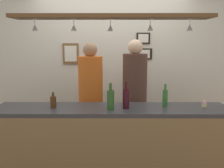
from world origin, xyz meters
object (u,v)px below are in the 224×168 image
Objects in this scene: picture_frame_caricature at (71,54)px; picture_frame_upper_small at (143,38)px; bottle_wine_dark_red at (126,98)px; cupcake at (204,104)px; person_left_orange_shirt at (91,91)px; bottle_champagne_green at (111,99)px; bottle_beer_green_import at (165,97)px; bottle_beer_brown_stubby at (53,102)px; picture_frame_lower_pair at (143,54)px; person_middle_brown_shirt at (135,89)px.

picture_frame_upper_small reaches higher than picture_frame_caricature.
bottle_wine_dark_red is 3.85× the size of cupcake.
person_left_orange_shirt reaches higher than bottle_wine_dark_red.
bottle_champagne_green reaches higher than bottle_beer_green_import.
person_left_orange_shirt is 1.10m from bottle_beer_green_import.
bottle_beer_green_import is at bearing 3.68° from bottle_beer_brown_stubby.
bottle_beer_brown_stubby is 1.89m from picture_frame_lower_pair.
bottle_beer_brown_stubby is at bearing -129.90° from picture_frame_upper_small.
bottle_champagne_green is 0.88× the size of picture_frame_caricature.
picture_frame_lower_pair is (0.52, 1.49, 0.43)m from bottle_champagne_green.
bottle_wine_dark_red is at bearing -103.40° from picture_frame_upper_small.
bottle_wine_dark_red reaches higher than cupcake.
picture_frame_upper_small reaches higher than bottle_wine_dark_red.
bottle_beer_brown_stubby is at bearing -118.35° from person_left_orange_shirt.
bottle_beer_green_import is at bearing -84.80° from picture_frame_lower_pair.
bottle_champagne_green is at bearing -65.70° from picture_frame_caricature.
bottle_wine_dark_red is at bearing -102.21° from person_middle_brown_shirt.
person_left_orange_shirt is at bearing 61.65° from bottle_beer_brown_stubby.
picture_frame_caricature is 1.55× the size of picture_frame_upper_small.
person_left_orange_shirt is at bearing 155.05° from cupcake.
bottle_beer_brown_stubby reaches higher than cupcake.
bottle_champagne_green reaches higher than bottle_beer_brown_stubby.
picture_frame_upper_small reaches higher than person_middle_brown_shirt.
bottle_champagne_green is at bearing -113.20° from person_middle_brown_shirt.
person_middle_brown_shirt reaches higher than bottle_beer_brown_stubby.
person_middle_brown_shirt reaches higher than person_left_orange_shirt.
picture_frame_caricature is 1.22m from picture_frame_upper_small.
bottle_wine_dark_red reaches higher than bottle_beer_green_import.
cupcake is (0.91, 0.08, -0.08)m from bottle_wine_dark_red.
person_left_orange_shirt is 0.82m from bottle_champagne_green.
person_middle_brown_shirt is at bearing 77.79° from bottle_wine_dark_red.
person_left_orange_shirt is 5.67× the size of bottle_wine_dark_red.
bottle_wine_dark_red is 1.15× the size of bottle_beer_green_import.
cupcake is (0.45, -0.04, -0.07)m from bottle_beer_green_import.
picture_frame_upper_small is (0.00, 0.00, 0.25)m from picture_frame_lower_pair.
picture_frame_lower_pair reaches higher than bottle_champagne_green.
bottle_beer_green_import is (0.46, 0.12, -0.01)m from bottle_wine_dark_red.
bottle_beer_green_import is (0.93, -0.60, 0.04)m from person_left_orange_shirt.
person_left_orange_shirt is 5.00× the size of picture_frame_caricature.
bottle_champagne_green is 1.15× the size of bottle_beer_green_import.
person_middle_brown_shirt is 1.20m from bottle_beer_brown_stubby.
picture_frame_lower_pair is at bearing 95.20° from bottle_beer_green_import.
cupcake is 1.56m from picture_frame_lower_pair.
picture_frame_lower_pair is at bearing 76.64° from bottle_wine_dark_red.
bottle_beer_brown_stubby is 1.30m from bottle_beer_green_import.
bottle_beer_green_import is 1.92m from picture_frame_caricature.
bottle_beer_green_import is at bearing -32.97° from person_left_orange_shirt.
person_middle_brown_shirt is 5.80× the size of bottle_champagne_green.
bottle_wine_dark_red is 1.00× the size of picture_frame_lower_pair.
picture_frame_upper_small is (1.19, 0.00, 0.25)m from picture_frame_caricature.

